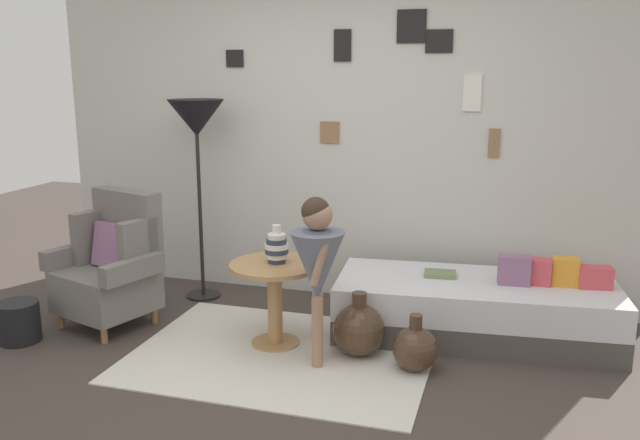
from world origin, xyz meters
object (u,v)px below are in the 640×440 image
object	(u,v)px
daybed	(475,308)
demijohn_far	(415,348)
floor_lamp	(196,125)
side_table	(275,286)
person_child	(317,260)
armchair	(113,265)
vase_striped	(277,247)
book_on_daybed	(440,274)
magazine_basket	(19,322)
demijohn_near	(359,330)

from	to	relation	value
daybed	demijohn_far	bearing A→B (deg)	-115.25
floor_lamp	side_table	bearing A→B (deg)	-39.33
daybed	floor_lamp	xyz separation A→B (m)	(-2.19, 0.21, 1.20)
person_child	demijohn_far	size ratio (longest dim) A/B	2.96
armchair	person_child	xyz separation A→B (m)	(1.63, -0.25, 0.25)
daybed	person_child	world-z (taller)	person_child
vase_striped	book_on_daybed	xyz separation A→B (m)	(1.02, 0.56, -0.26)
book_on_daybed	person_child	bearing A→B (deg)	-129.76
floor_lamp	magazine_basket	world-z (taller)	floor_lamp
vase_striped	side_table	bearing A→B (deg)	-110.06
floor_lamp	person_child	xyz separation A→B (m)	(1.27, -0.96, -0.72)
daybed	person_child	size ratio (longest dim) A/B	1.82
book_on_daybed	demijohn_near	xyz separation A→B (m)	(-0.45, -0.59, -0.24)
demijohn_near	magazine_basket	distance (m)	2.33
person_child	magazine_basket	distance (m)	2.15
side_table	book_on_daybed	world-z (taller)	side_table
armchair	daybed	xyz separation A→B (m)	(2.55, 0.50, -0.24)
person_child	side_table	bearing A→B (deg)	149.32
armchair	book_on_daybed	bearing A→B (deg)	13.44
daybed	magazine_basket	bearing A→B (deg)	-161.67
armchair	side_table	distance (m)	1.27
demijohn_near	armchair	bearing A→B (deg)	178.70
demijohn_far	magazine_basket	world-z (taller)	demijohn_far
armchair	magazine_basket	distance (m)	0.72
vase_striped	floor_lamp	xyz separation A→B (m)	(-0.92, 0.72, 0.73)
side_table	demijohn_far	world-z (taller)	side_table
magazine_basket	vase_striped	bearing A→B (deg)	15.53
vase_striped	magazine_basket	bearing A→B (deg)	-164.47
daybed	magazine_basket	distance (m)	3.14
armchair	demijohn_far	xyz separation A→B (m)	(2.23, -0.17, -0.29)
vase_striped	person_child	bearing A→B (deg)	-34.16
vase_striped	demijohn_near	xyz separation A→B (m)	(0.57, -0.03, -0.50)
daybed	floor_lamp	size ratio (longest dim) A/B	1.23
floor_lamp	person_child	distance (m)	1.75
book_on_daybed	demijohn_near	world-z (taller)	book_on_daybed
person_child	magazine_basket	size ratio (longest dim) A/B	3.86
side_table	magazine_basket	bearing A→B (deg)	-165.17
book_on_daybed	demijohn_far	world-z (taller)	book_on_daybed
daybed	person_child	distance (m)	1.28
book_on_daybed	demijohn_far	size ratio (longest dim) A/B	0.60
demijohn_near	demijohn_far	distance (m)	0.41
daybed	magazine_basket	size ratio (longest dim) A/B	7.01
armchair	demijohn_near	xyz separation A→B (m)	(1.85, -0.04, -0.26)
demijohn_far	vase_striped	bearing A→B (deg)	170.87
floor_lamp	magazine_basket	bearing A→B (deg)	-123.62
armchair	demijohn_near	distance (m)	1.87
armchair	person_child	distance (m)	1.67
demijohn_near	floor_lamp	bearing A→B (deg)	153.31
person_child	book_on_daybed	xyz separation A→B (m)	(0.67, 0.80, -0.27)
armchair	magazine_basket	bearing A→B (deg)	-131.82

